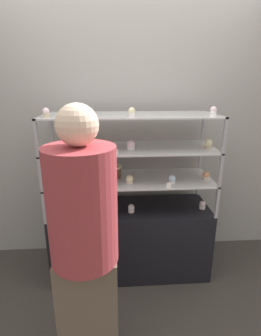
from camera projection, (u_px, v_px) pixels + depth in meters
ground_plane at (130, 267)px, 2.56m from camera, size 20.00×20.00×0.00m
back_wall at (128, 128)px, 2.54m from camera, size 8.00×0.05×2.60m
display_base at (130, 239)px, 2.46m from camera, size 1.41×0.51×0.65m
display_riser_lower at (130, 180)px, 2.28m from camera, size 1.41×0.51×0.27m
display_riser_middle at (130, 149)px, 2.19m from camera, size 1.41×0.51×0.27m
display_riser_upper at (130, 116)px, 2.11m from camera, size 1.41×0.51×0.27m
layer_cake_centerpiece at (111, 171)px, 2.30m from camera, size 0.18×0.18×0.10m
sheet_cake_frosted at (87, 144)px, 2.21m from camera, size 0.23×0.15×0.06m
cupcake_0 at (55, 211)px, 2.21m from camera, size 0.05×0.05×0.07m
cupcake_1 at (131, 208)px, 2.26m from camera, size 0.05×0.05×0.07m
cupcake_2 at (202, 205)px, 2.32m from camera, size 0.05×0.05×0.07m
price_tag_0 at (96, 219)px, 2.11m from camera, size 0.04×0.00×0.04m
cupcake_3 at (53, 179)px, 2.17m from camera, size 0.06×0.06×0.07m
cupcake_4 at (92, 179)px, 2.17m from camera, size 0.06×0.06×0.07m
cupcake_5 at (130, 179)px, 2.16m from camera, size 0.06×0.06×0.07m
cupcake_6 at (172, 179)px, 2.17m from camera, size 0.06×0.06×0.07m
cupcake_7 at (206, 176)px, 2.25m from camera, size 0.06×0.06×0.07m
price_tag_1 at (169, 185)px, 2.06m from camera, size 0.04×0.00×0.04m
cupcake_8 at (48, 148)px, 2.02m from camera, size 0.07×0.07×0.07m
cupcake_9 at (131, 145)px, 2.12m from camera, size 0.07×0.07×0.07m
cupcake_10 at (208, 144)px, 2.17m from camera, size 0.07×0.07×0.07m
price_tag_2 at (116, 152)px, 1.95m from camera, size 0.04×0.00×0.04m
cupcake_11 at (46, 112)px, 1.93m from camera, size 0.05×0.05×0.07m
cupcake_12 at (131, 112)px, 1.96m from camera, size 0.05×0.05×0.07m
cupcake_13 at (213, 111)px, 2.04m from camera, size 0.05×0.05×0.07m
price_tag_3 at (91, 115)px, 1.85m from camera, size 0.04×0.00×0.04m
customer_figure at (84, 241)px, 1.47m from camera, size 0.38×0.38×1.63m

